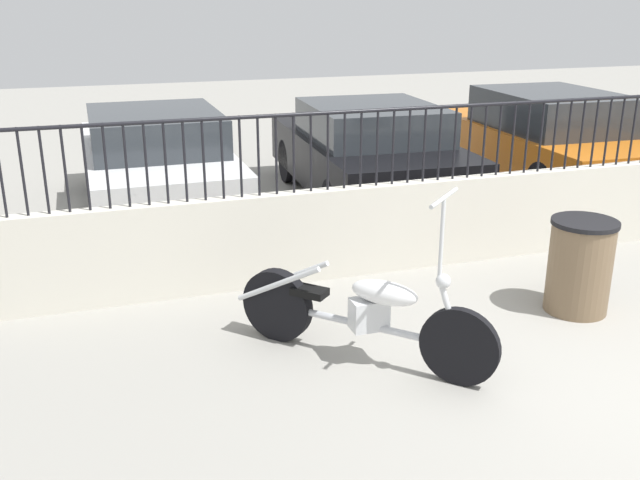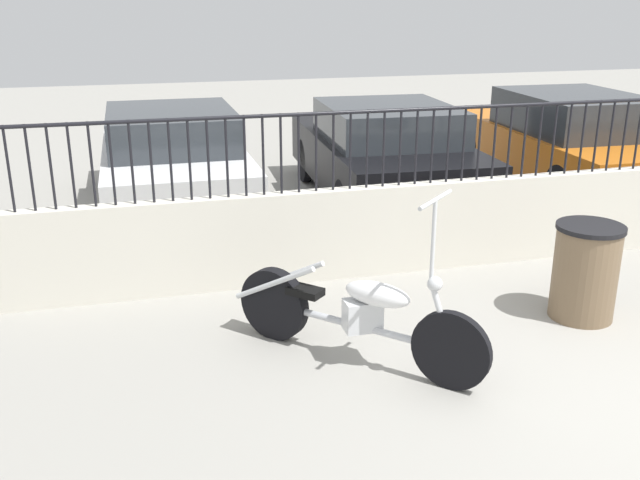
% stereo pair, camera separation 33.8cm
% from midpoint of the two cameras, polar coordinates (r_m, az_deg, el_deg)
% --- Properties ---
extents(low_wall, '(9.31, 0.18, 0.91)m').
position_cam_midpoint_polar(low_wall, '(7.61, 10.22, 1.63)').
color(low_wall, beige).
rests_on(low_wall, ground_plane).
extents(fence_railing, '(9.31, 0.04, 0.76)m').
position_cam_midpoint_polar(fence_railing, '(7.39, 10.65, 8.70)').
color(fence_railing, black).
rests_on(fence_railing, low_wall).
extents(motorcycle_silver, '(1.58, 1.66, 1.41)m').
position_cam_midpoint_polar(motorcycle_silver, '(5.50, 0.84, -5.74)').
color(motorcycle_silver, black).
rests_on(motorcycle_silver, ground_plane).
extents(trash_bin, '(0.58, 0.58, 0.85)m').
position_cam_midpoint_polar(trash_bin, '(6.64, 18.71, -1.99)').
color(trash_bin, brown).
rests_on(trash_bin, ground_plane).
extents(car_white, '(1.74, 4.18, 1.32)m').
position_cam_midpoint_polar(car_white, '(9.50, -13.99, 6.20)').
color(car_white, black).
rests_on(car_white, ground_plane).
extents(car_black, '(2.00, 4.09, 1.33)m').
position_cam_midpoint_polar(car_black, '(9.71, 2.82, 7.07)').
color(car_black, black).
rests_on(car_black, ground_plane).
extents(car_orange, '(1.95, 4.53, 1.36)m').
position_cam_midpoint_polar(car_orange, '(11.19, 16.62, 7.93)').
color(car_orange, black).
rests_on(car_orange, ground_plane).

